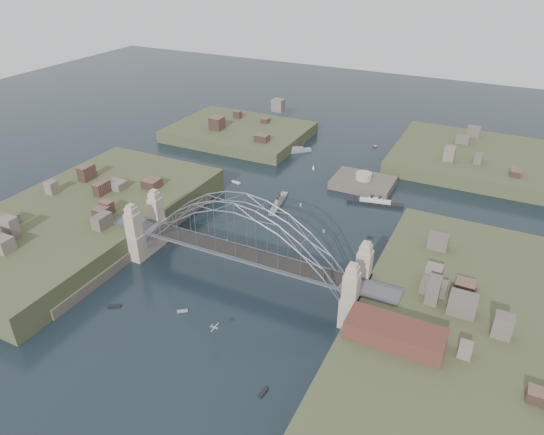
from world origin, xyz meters
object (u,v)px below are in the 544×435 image
at_px(wharf_shed, 395,333).
at_px(naval_cruiser_far, 293,151).
at_px(bridge, 241,240).
at_px(naval_cruiser_near, 278,203).
at_px(fort_island, 363,187).
at_px(ocean_liner, 375,203).

xyz_separation_m(wharf_shed, naval_cruiser_far, (-68.76, 102.87, -9.17)).
distance_m(bridge, naval_cruiser_far, 92.97).
bearing_deg(naval_cruiser_near, wharf_shed, -46.60).
bearing_deg(naval_cruiser_near, bridge, -77.09).
bearing_deg(fort_island, ocean_liner, -56.25).
xyz_separation_m(bridge, ocean_liner, (20.11, 57.86, -11.59)).
height_order(bridge, naval_cruiser_near, bridge).
relative_size(bridge, naval_cruiser_near, 5.03).
xyz_separation_m(fort_island, naval_cruiser_near, (-21.84, -27.06, 1.11)).
height_order(wharf_shed, naval_cruiser_near, wharf_shed).
height_order(fort_island, ocean_liner, fort_island).
height_order(naval_cruiser_near, naval_cruiser_far, naval_cruiser_far).
bearing_deg(naval_cruiser_far, wharf_shed, -56.24).
xyz_separation_m(fort_island, ocean_liner, (8.11, -12.14, 1.07)).
xyz_separation_m(naval_cruiser_near, naval_cruiser_far, (-14.91, 45.93, 0.06)).
bearing_deg(wharf_shed, ocean_liner, 108.39).
bearing_deg(bridge, naval_cruiser_far, 105.57).
bearing_deg(naval_cruiser_far, ocean_liner, -34.64).
bearing_deg(fort_island, wharf_shed, -69.15).
relative_size(bridge, wharf_shed, 4.20).
relative_size(bridge, naval_cruiser_far, 6.49).
height_order(wharf_shed, ocean_liner, wharf_shed).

